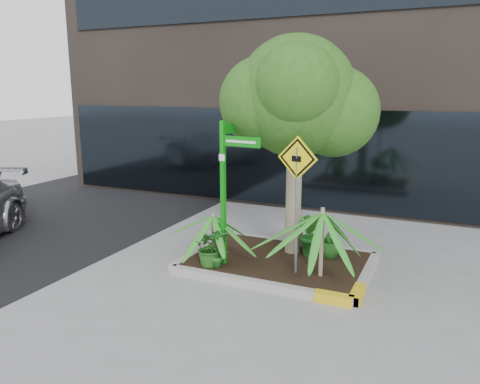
% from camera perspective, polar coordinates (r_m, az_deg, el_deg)
% --- Properties ---
extents(ground, '(80.00, 80.00, 0.00)m').
position_cam_1_polar(ground, '(8.59, 2.68, -9.48)').
color(ground, gray).
rests_on(ground, ground).
extents(asphalt_road, '(7.00, 80.00, 0.01)m').
position_cam_1_polar(asphalt_road, '(12.41, -26.52, -3.86)').
color(asphalt_road, black).
rests_on(asphalt_road, ground).
extents(planter, '(3.35, 2.36, 0.15)m').
position_cam_1_polar(planter, '(8.72, 4.78, -8.46)').
color(planter, '#9E9E99').
rests_on(planter, ground).
extents(tree, '(2.81, 2.49, 4.21)m').
position_cam_1_polar(tree, '(8.62, 6.87, 11.49)').
color(tree, gray).
rests_on(tree, ground).
extents(palm_front, '(1.32, 1.32, 1.47)m').
position_cam_1_polar(palm_front, '(7.72, 10.05, -2.44)').
color(palm_front, gray).
rests_on(palm_front, ground).
extents(palm_left, '(1.01, 1.01, 1.13)m').
position_cam_1_polar(palm_left, '(8.40, -3.28, -2.87)').
color(palm_left, gray).
rests_on(palm_left, ground).
extents(palm_back, '(0.76, 0.76, 0.85)m').
position_cam_1_polar(palm_back, '(9.26, 7.50, -2.87)').
color(palm_back, gray).
rests_on(palm_back, ground).
extents(shrub_a, '(0.87, 0.87, 0.68)m').
position_cam_1_polar(shrub_a, '(8.30, -3.64, -6.68)').
color(shrub_a, '#215418').
rests_on(shrub_a, planter).
extents(shrub_b, '(0.60, 0.60, 0.77)m').
position_cam_1_polar(shrub_b, '(8.82, 10.90, -5.43)').
color(shrub_b, '#215B1B').
rests_on(shrub_b, planter).
extents(shrub_c, '(0.53, 0.53, 0.72)m').
position_cam_1_polar(shrub_c, '(8.18, -2.76, -6.81)').
color(shrub_c, '#1E6120').
rests_on(shrub_c, planter).
extents(shrub_d, '(0.65, 0.65, 0.85)m').
position_cam_1_polar(shrub_d, '(8.77, 8.81, -5.18)').
color(shrub_d, '#1B5F1D').
rests_on(shrub_d, planter).
extents(street_sign_post, '(0.79, 0.85, 2.69)m').
position_cam_1_polar(street_sign_post, '(8.11, -1.57, 1.46)').
color(street_sign_post, '#0D8F11').
rests_on(street_sign_post, ground).
extents(cattle_sign, '(0.71, 0.16, 2.33)m').
position_cam_1_polar(cattle_sign, '(7.65, 6.96, 1.20)').
color(cattle_sign, slate).
rests_on(cattle_sign, ground).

